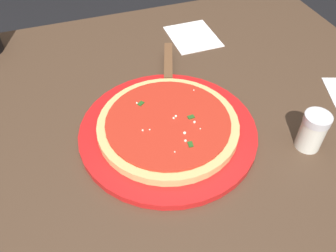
% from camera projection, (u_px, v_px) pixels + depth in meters
% --- Properties ---
extents(restaurant_table, '(1.05, 0.88, 0.75)m').
position_uv_depth(restaurant_table, '(169.00, 160.00, 0.78)').
color(restaurant_table, black).
rests_on(restaurant_table, ground_plane).
extents(serving_plate, '(0.33, 0.33, 0.01)m').
position_uv_depth(serving_plate, '(168.00, 131.00, 0.65)').
color(serving_plate, red).
rests_on(serving_plate, restaurant_table).
extents(pizza, '(0.26, 0.26, 0.02)m').
position_uv_depth(pizza, '(168.00, 125.00, 0.63)').
color(pizza, '#DBB26B').
rests_on(pizza, serving_plate).
extents(pizza_server, '(0.11, 0.22, 0.01)m').
position_uv_depth(pizza_server, '(168.00, 73.00, 0.75)').
color(pizza_server, silver).
rests_on(pizza_server, serving_plate).
extents(napkin_folded_right, '(0.11, 0.14, 0.00)m').
position_uv_depth(napkin_folded_right, '(193.00, 36.00, 0.89)').
color(napkin_folded_right, white).
rests_on(napkin_folded_right, restaurant_table).
extents(parmesan_shaker, '(0.05, 0.05, 0.07)m').
position_uv_depth(parmesan_shaker, '(313.00, 131.00, 0.60)').
color(parmesan_shaker, silver).
rests_on(parmesan_shaker, restaurant_table).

